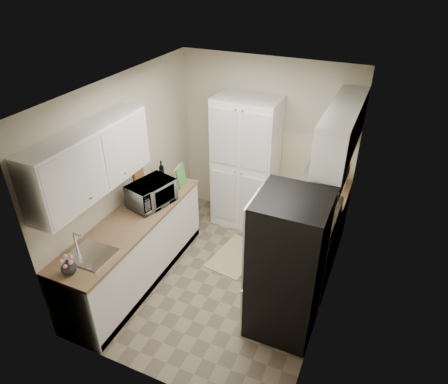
# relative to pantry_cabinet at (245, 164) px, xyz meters

# --- Properties ---
(ground) EXTENTS (3.20, 3.20, 0.00)m
(ground) POSITION_rel_pantry_cabinet_xyz_m (0.20, -1.32, -1.00)
(ground) COLOR #7A6B56
(ground) RESTS_ON ground
(room_shell) EXTENTS (2.64, 3.24, 2.52)m
(room_shell) POSITION_rel_pantry_cabinet_xyz_m (0.18, -1.32, 0.63)
(room_shell) COLOR beige
(room_shell) RESTS_ON ground
(pantry_cabinet) EXTENTS (0.90, 0.55, 2.00)m
(pantry_cabinet) POSITION_rel_pantry_cabinet_xyz_m (0.00, 0.00, 0.00)
(pantry_cabinet) COLOR white
(pantry_cabinet) RESTS_ON ground
(base_cabinet_left) EXTENTS (0.60, 2.30, 0.88)m
(base_cabinet_left) POSITION_rel_pantry_cabinet_xyz_m (-0.79, -1.75, -0.56)
(base_cabinet_left) COLOR white
(base_cabinet_left) RESTS_ON ground
(countertop_left) EXTENTS (0.63, 2.33, 0.04)m
(countertop_left) POSITION_rel_pantry_cabinet_xyz_m (-0.79, -1.75, -0.10)
(countertop_left) COLOR #846647
(countertop_left) RESTS_ON base_cabinet_left
(base_cabinet_right) EXTENTS (0.60, 0.80, 0.88)m
(base_cabinet_right) POSITION_rel_pantry_cabinet_xyz_m (1.19, -0.12, -0.56)
(base_cabinet_right) COLOR white
(base_cabinet_right) RESTS_ON ground
(countertop_right) EXTENTS (0.63, 0.83, 0.04)m
(countertop_right) POSITION_rel_pantry_cabinet_xyz_m (1.19, -0.12, -0.10)
(countertop_right) COLOR #846647
(countertop_right) RESTS_ON base_cabinet_right
(electric_range) EXTENTS (0.71, 0.78, 1.13)m
(electric_range) POSITION_rel_pantry_cabinet_xyz_m (1.17, -0.93, -0.52)
(electric_range) COLOR #B7B7BC
(electric_range) RESTS_ON ground
(refrigerator) EXTENTS (0.70, 0.72, 1.70)m
(refrigerator) POSITION_rel_pantry_cabinet_xyz_m (1.14, -1.73, -0.15)
(refrigerator) COLOR #B7B7BC
(refrigerator) RESTS_ON ground
(microwave) EXTENTS (0.51, 0.64, 0.31)m
(microwave) POSITION_rel_pantry_cabinet_xyz_m (-0.74, -1.35, 0.07)
(microwave) COLOR silver
(microwave) RESTS_ON countertop_left
(wine_bottle) EXTENTS (0.07, 0.07, 0.28)m
(wine_bottle) POSITION_rel_pantry_cabinet_xyz_m (-0.94, -0.78, 0.06)
(wine_bottle) COLOR black
(wine_bottle) RESTS_ON countertop_left
(flower_vase) EXTENTS (0.17, 0.17, 0.16)m
(flower_vase) POSITION_rel_pantry_cabinet_xyz_m (-0.81, -2.76, 0.00)
(flower_vase) COLOR white
(flower_vase) RESTS_ON countertop_left
(cutting_board) EXTENTS (0.04, 0.23, 0.29)m
(cutting_board) POSITION_rel_pantry_cabinet_xyz_m (-0.63, -0.79, 0.07)
(cutting_board) COLOR #4A923E
(cutting_board) RESTS_ON countertop_left
(toaster_oven) EXTENTS (0.40, 0.47, 0.23)m
(toaster_oven) POSITION_rel_pantry_cabinet_xyz_m (1.20, 0.02, 0.04)
(toaster_oven) COLOR silver
(toaster_oven) RESTS_ON countertop_right
(fruit_basket) EXTENTS (0.39, 0.39, 0.13)m
(fruit_basket) POSITION_rel_pantry_cabinet_xyz_m (1.17, 0.03, 0.21)
(fruit_basket) COLOR #DB5D13
(fruit_basket) RESTS_ON toaster_oven
(kitchen_mat) EXTENTS (0.64, 0.90, 0.01)m
(kitchen_mat) POSITION_rel_pantry_cabinet_xyz_m (0.22, -0.86, -0.99)
(kitchen_mat) COLOR tan
(kitchen_mat) RESTS_ON ground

